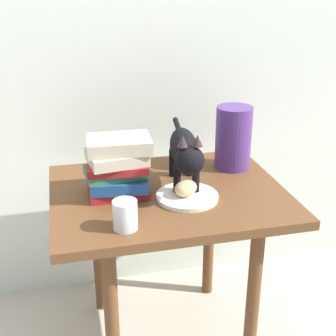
{
  "coord_description": "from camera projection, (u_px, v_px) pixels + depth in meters",
  "views": [
    {
      "loc": [
        -0.32,
        -1.36,
        1.28
      ],
      "look_at": [
        0.0,
        0.0,
        0.69
      ],
      "focal_mm": 50.04,
      "sensor_mm": 36.0,
      "label": 1
    }
  ],
  "objects": [
    {
      "name": "bread_roll",
      "position": [
        186.0,
        188.0,
        1.47
      ],
      "size": [
        0.1,
        0.09,
        0.05
      ],
      "primitive_type": "ellipsoid",
      "rotation": [
        0.0,
        0.0,
        0.56
      ],
      "color": "#E0BC7A",
      "rests_on": "plate"
    },
    {
      "name": "back_panel",
      "position": [
        142.0,
        24.0,
        1.73
      ],
      "size": [
        4.0,
        0.04,
        2.2
      ],
      "primitive_type": "cube",
      "color": "silver",
      "rests_on": "ground"
    },
    {
      "name": "side_table",
      "position": [
        168.0,
        214.0,
        1.58
      ],
      "size": [
        0.76,
        0.61,
        0.61
      ],
      "color": "brown",
      "rests_on": "ground"
    },
    {
      "name": "candle_jar",
      "position": [
        125.0,
        216.0,
        1.3
      ],
      "size": [
        0.07,
        0.07,
        0.08
      ],
      "color": "silver",
      "rests_on": "side_table"
    },
    {
      "name": "plate",
      "position": [
        187.0,
        196.0,
        1.48
      ],
      "size": [
        0.2,
        0.2,
        0.01
      ],
      "primitive_type": "cylinder",
      "color": "silver",
      "rests_on": "side_table"
    },
    {
      "name": "ground_plane",
      "position": [
        168.0,
        336.0,
        1.78
      ],
      "size": [
        6.0,
        6.0,
        0.0
      ],
      "primitive_type": "plane",
      "color": "#B2A899"
    },
    {
      "name": "green_vase",
      "position": [
        233.0,
        138.0,
        1.68
      ],
      "size": [
        0.13,
        0.13,
        0.23
      ],
      "primitive_type": "cylinder",
      "color": "#4C2D72",
      "rests_on": "side_table"
    },
    {
      "name": "book_stack",
      "position": [
        118.0,
        166.0,
        1.48
      ],
      "size": [
        0.22,
        0.17,
        0.19
      ],
      "color": "maroon",
      "rests_on": "side_table"
    },
    {
      "name": "cat",
      "position": [
        185.0,
        151.0,
        1.51
      ],
      "size": [
        0.13,
        0.48,
        0.23
      ],
      "color": "black",
      "rests_on": "side_table"
    }
  ]
}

